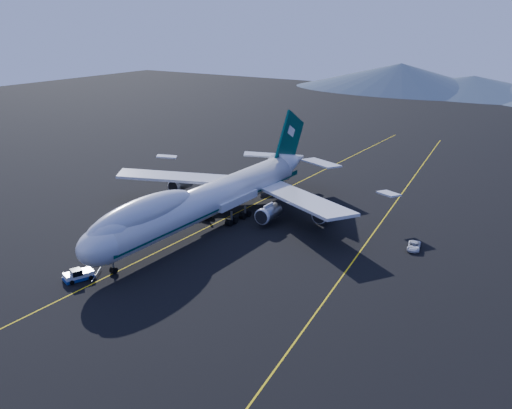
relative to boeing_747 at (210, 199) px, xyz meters
The scene contains 6 objects.
ground 5.81m from the boeing_747, 90.00° to the right, with size 500.00×500.00×0.00m, color black.
taxiway_line_main 5.80m from the boeing_747, 90.00° to the right, with size 0.25×220.00×0.01m, color yellow.
taxiway_line_side 32.14m from the boeing_747, 18.38° to the left, with size 0.25×200.00×0.01m, color yellow.
boeing_747 is the anchor object (origin of this frame).
pushback_tug 31.82m from the boeing_747, 95.48° to the right, with size 3.92×5.26×2.05m.
service_van 40.33m from the boeing_747, 14.88° to the left, with size 2.18×4.72×1.31m, color silver.
Camera 1 is at (66.18, -86.19, 40.68)m, focal length 40.00 mm.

